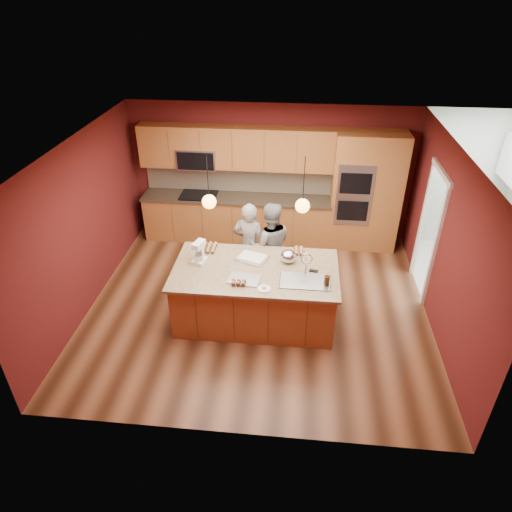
# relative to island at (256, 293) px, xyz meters

# --- Properties ---
(floor) EXTENTS (5.50, 5.50, 0.00)m
(floor) POSITION_rel_island_xyz_m (-0.00, 0.30, -0.47)
(floor) COLOR #412313
(floor) RESTS_ON ground
(ceiling) EXTENTS (5.50, 5.50, 0.00)m
(ceiling) POSITION_rel_island_xyz_m (-0.00, 0.30, 2.23)
(ceiling) COLOR silver
(ceiling) RESTS_ON ground
(wall_back) EXTENTS (5.50, 0.00, 5.50)m
(wall_back) POSITION_rel_island_xyz_m (-0.00, 2.80, 0.88)
(wall_back) COLOR #551616
(wall_back) RESTS_ON ground
(wall_front) EXTENTS (5.50, 0.00, 5.50)m
(wall_front) POSITION_rel_island_xyz_m (-0.00, -2.20, 0.88)
(wall_front) COLOR #551616
(wall_front) RESTS_ON ground
(wall_left) EXTENTS (0.00, 5.00, 5.00)m
(wall_left) POSITION_rel_island_xyz_m (-2.75, 0.30, 0.88)
(wall_left) COLOR #551616
(wall_left) RESTS_ON ground
(wall_right) EXTENTS (0.00, 5.00, 5.00)m
(wall_right) POSITION_rel_island_xyz_m (2.75, 0.30, 0.88)
(wall_right) COLOR #551616
(wall_right) RESTS_ON ground
(cabinet_run) EXTENTS (3.74, 0.64, 2.30)m
(cabinet_run) POSITION_rel_island_xyz_m (-0.68, 2.55, 0.52)
(cabinet_run) COLOR #9C5727
(cabinet_run) RESTS_ON floor
(oven_column) EXTENTS (1.30, 0.62, 2.30)m
(oven_column) POSITION_rel_island_xyz_m (1.84, 2.50, 0.68)
(oven_column) COLOR #9C5727
(oven_column) RESTS_ON floor
(doorway_trim) EXTENTS (0.08, 1.11, 2.20)m
(doorway_trim) POSITION_rel_island_xyz_m (2.73, 1.10, 0.58)
(doorway_trim) COLOR white
(doorway_trim) RESTS_ON wall_right
(pendant_left) EXTENTS (0.20, 0.20, 0.80)m
(pendant_left) POSITION_rel_island_xyz_m (-0.66, 0.00, 1.53)
(pendant_left) COLOR black
(pendant_left) RESTS_ON ceiling
(pendant_right) EXTENTS (0.20, 0.20, 0.80)m
(pendant_right) POSITION_rel_island_xyz_m (0.63, 0.00, 1.53)
(pendant_right) COLOR black
(pendant_right) RESTS_ON ceiling
(island) EXTENTS (2.49, 1.40, 1.30)m
(island) POSITION_rel_island_xyz_m (0.00, 0.00, 0.00)
(island) COLOR #9C5727
(island) RESTS_ON floor
(person_left) EXTENTS (0.62, 0.46, 1.54)m
(person_left) POSITION_rel_island_xyz_m (-0.22, 0.95, 0.30)
(person_left) COLOR black
(person_left) RESTS_ON floor
(person_right) EXTENTS (0.84, 0.70, 1.56)m
(person_right) POSITION_rel_island_xyz_m (0.13, 0.95, 0.31)
(person_right) COLOR slate
(person_right) RESTS_ON floor
(stand_mixer) EXTENTS (0.25, 0.29, 0.35)m
(stand_mixer) POSITION_rel_island_xyz_m (-0.89, 0.12, 0.60)
(stand_mixer) COLOR white
(stand_mixer) RESTS_ON island
(sheet_cake) EXTENTS (0.55, 0.48, 0.05)m
(sheet_cake) POSITION_rel_island_xyz_m (-0.10, 0.28, 0.47)
(sheet_cake) COLOR silver
(sheet_cake) RESTS_ON island
(cooling_rack) EXTENTS (0.50, 0.39, 0.02)m
(cooling_rack) POSITION_rel_island_xyz_m (-0.15, -0.29, 0.46)
(cooling_rack) COLOR #ABADB1
(cooling_rack) RESTS_ON island
(mixing_bowl) EXTENTS (0.25, 0.25, 0.21)m
(mixing_bowl) POSITION_rel_island_xyz_m (0.47, 0.26, 0.55)
(mixing_bowl) COLOR silver
(mixing_bowl) RESTS_ON island
(plate) EXTENTS (0.19, 0.19, 0.01)m
(plate) POSITION_rel_island_xyz_m (0.16, -0.50, 0.46)
(plate) COLOR white
(plate) RESTS_ON island
(tumbler) EXTENTS (0.08, 0.08, 0.15)m
(tumbler) POSITION_rel_island_xyz_m (1.03, -0.30, 0.52)
(tumbler) COLOR #311C0B
(tumbler) RESTS_ON island
(phone) EXTENTS (0.14, 0.10, 0.01)m
(phone) POSITION_rel_island_xyz_m (0.86, 0.03, 0.45)
(phone) COLOR black
(phone) RESTS_ON island
(cupcakes_left) EXTENTS (0.24, 0.32, 0.07)m
(cupcakes_left) POSITION_rel_island_xyz_m (-0.81, 0.50, 0.48)
(cupcakes_left) COLOR tan
(cupcakes_left) RESTS_ON island
(cupcakes_rack) EXTENTS (0.22, 0.15, 0.07)m
(cupcakes_rack) POSITION_rel_island_xyz_m (-0.22, -0.43, 0.50)
(cupcakes_rack) COLOR tan
(cupcakes_rack) RESTS_ON island
(cupcakes_right) EXTENTS (0.16, 0.24, 0.07)m
(cupcakes_right) POSITION_rel_island_xyz_m (0.62, 0.54, 0.48)
(cupcakes_right) COLOR tan
(cupcakes_right) RESTS_ON island
(washer) EXTENTS (0.72, 0.74, 1.07)m
(washer) POSITION_rel_island_xyz_m (4.18, 1.14, 0.07)
(washer) COLOR white
(washer) RESTS_ON floor
(dryer) EXTENTS (0.72, 0.73, 0.91)m
(dryer) POSITION_rel_island_xyz_m (4.18, 1.88, -0.02)
(dryer) COLOR white
(dryer) RESTS_ON floor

